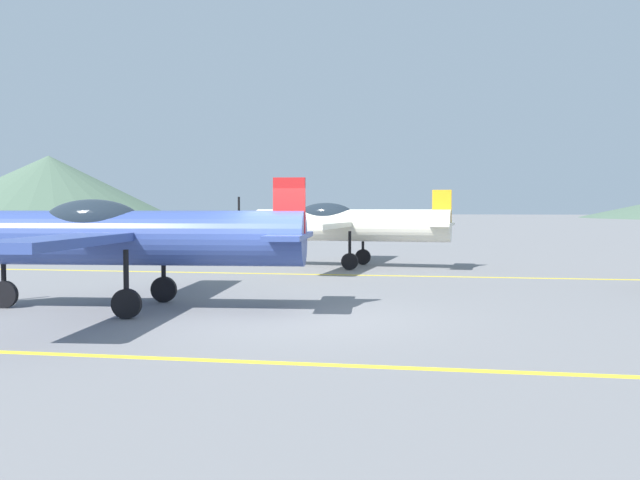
{
  "coord_description": "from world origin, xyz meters",
  "views": [
    {
      "loc": [
        2.63,
        -12.66,
        2.11
      ],
      "look_at": [
        -0.54,
        6.0,
        1.2
      ],
      "focal_mm": 37.9,
      "sensor_mm": 36.0,
      "label": 1
    }
  ],
  "objects": [
    {
      "name": "airplane_near",
      "position": [
        -3.72,
        0.34,
        1.53
      ],
      "size": [
        7.89,
        9.08,
        2.71
      ],
      "color": "#33478C",
      "rests_on": "ground_plane"
    },
    {
      "name": "hill_left",
      "position": [
        -75.25,
        114.43,
        6.36
      ],
      "size": [
        50.64,
        50.64,
        12.72
      ],
      "primitive_type": "cone",
      "color": "#4C6651",
      "rests_on": "ground_plane"
    },
    {
      "name": "ground_plane",
      "position": [
        0.0,
        0.0,
        0.0
      ],
      "size": [
        400.0,
        400.0,
        0.0
      ],
      "primitive_type": "plane",
      "color": "slate"
    },
    {
      "name": "apron_line_far",
      "position": [
        0.0,
        8.19,
        0.01
      ],
      "size": [
        80.0,
        0.16,
        0.01
      ],
      "primitive_type": "cube",
      "color": "yellow",
      "rests_on": "ground_plane"
    },
    {
      "name": "apron_line_near",
      "position": [
        0.0,
        -3.83,
        0.01
      ],
      "size": [
        80.0,
        0.16,
        0.01
      ],
      "primitive_type": "cube",
      "color": "yellow",
      "rests_on": "ground_plane"
    },
    {
      "name": "airplane_mid",
      "position": [
        -0.59,
        11.1,
        1.53
      ],
      "size": [
        7.9,
        9.08,
        2.71
      ],
      "color": "silver",
      "rests_on": "ground_plane"
    }
  ]
}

